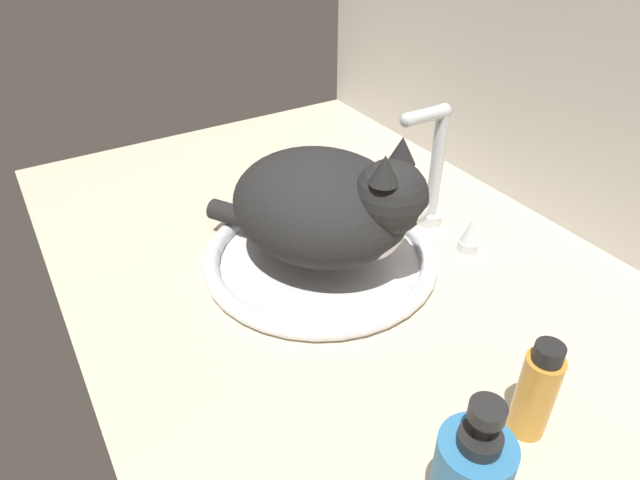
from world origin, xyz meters
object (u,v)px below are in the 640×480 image
amber_bottle (536,392)px  faucet (432,181)px  sink_basin (320,257)px  cat (330,206)px

amber_bottle → faucet: bearing=154.7°
sink_basin → faucet: (0.00, 20.09, 6.72)cm
cat → amber_bottle: bearing=4.3°
sink_basin → cat: bearing=31.4°
cat → sink_basin: bearing=-148.6°
cat → amber_bottle: size_ratio=2.80×
sink_basin → cat: 9.16cm
amber_bottle → sink_basin: bearing=-174.6°
cat → faucet: bearing=93.9°
amber_bottle → cat: bearing=-175.7°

